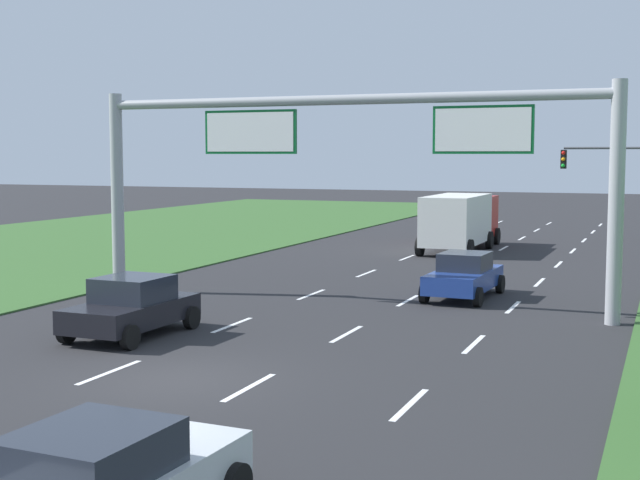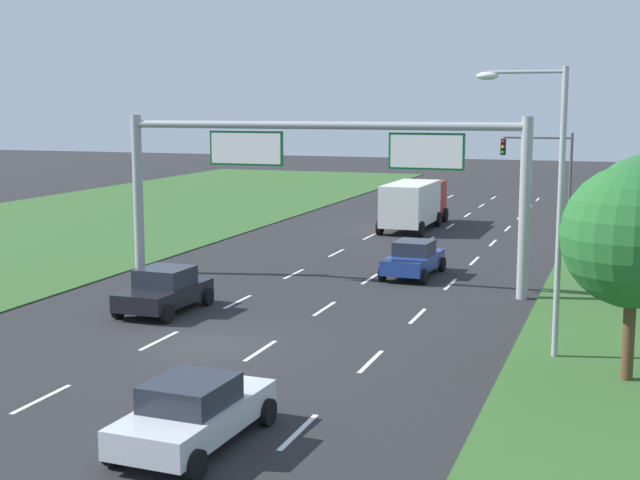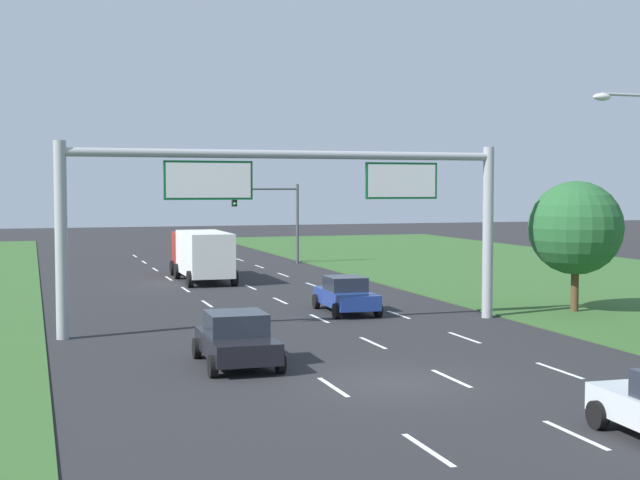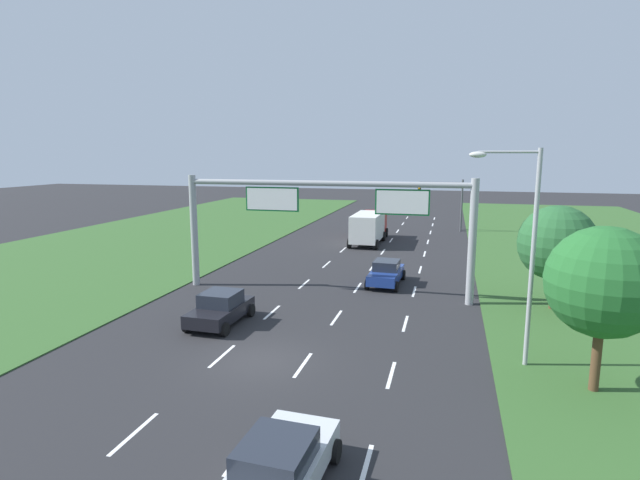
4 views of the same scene
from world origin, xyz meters
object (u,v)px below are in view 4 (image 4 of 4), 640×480
object	(u,v)px
car_near_red	(278,467)
car_lead_silver	(386,273)
box_truck	(369,226)
roadside_tree_mid	(557,243)
street_lamp	(523,239)
sign_gantry	(325,213)
traffic_light_mast	(443,195)
car_mid_lane	(220,308)
roadside_tree_near	(604,282)

from	to	relation	value
car_near_red	car_lead_silver	distance (m)	20.80
box_truck	roadside_tree_mid	bearing A→B (deg)	-53.98
car_near_red	car_lead_silver	xyz separation A→B (m)	(-0.01, 20.80, 0.00)
roadside_tree_mid	street_lamp	bearing A→B (deg)	-108.94
car_near_red	roadside_tree_mid	size ratio (longest dim) A/B	0.80
sign_gantry	street_lamp	distance (m)	12.62
car_near_red	traffic_light_mast	bearing A→B (deg)	88.77
car_lead_silver	car_mid_lane	world-z (taller)	car_mid_lane
car_mid_lane	car_lead_silver	bearing A→B (deg)	55.59
roadside_tree_mid	traffic_light_mast	bearing A→B (deg)	103.04
car_mid_lane	box_truck	xyz separation A→B (m)	(3.44, 24.52, 0.79)
car_lead_silver	sign_gantry	size ratio (longest dim) A/B	0.25
car_lead_silver	roadside_tree_mid	size ratio (longest dim) A/B	0.77
roadside_tree_near	roadside_tree_mid	size ratio (longest dim) A/B	1.05
car_near_red	car_lead_silver	bearing A→B (deg)	92.68
car_lead_silver	traffic_light_mast	world-z (taller)	traffic_light_mast
roadside_tree_mid	car_near_red	bearing A→B (deg)	-117.63
street_lamp	roadside_tree_mid	xyz separation A→B (m)	(2.79, 8.13, -1.45)
roadside_tree_near	car_mid_lane	bearing A→B (deg)	168.56
roadside_tree_near	car_lead_silver	bearing A→B (deg)	124.86
car_lead_silver	street_lamp	world-z (taller)	street_lamp
car_lead_silver	sign_gantry	bearing A→B (deg)	-133.11
sign_gantry	street_lamp	xyz separation A→B (m)	(9.78, -7.97, 0.18)
car_lead_silver	roadside_tree_near	world-z (taller)	roadside_tree_near
box_truck	traffic_light_mast	size ratio (longest dim) A/B	1.46
traffic_light_mast	street_lamp	bearing A→B (deg)	-84.35
car_lead_silver	car_near_red	bearing A→B (deg)	-87.44
sign_gantry	traffic_light_mast	size ratio (longest dim) A/B	3.08
car_near_red	sign_gantry	bearing A→B (deg)	103.12
car_lead_silver	car_mid_lane	distance (m)	11.87
car_lead_silver	box_truck	bearing A→B (deg)	105.72
car_mid_lane	street_lamp	xyz separation A→B (m)	(13.47, -1.51, 4.28)
car_mid_lane	roadside_tree_near	world-z (taller)	roadside_tree_near
sign_gantry	traffic_light_mast	bearing A→B (deg)	76.98
car_near_red	box_truck	size ratio (longest dim) A/B	0.55
car_near_red	roadside_tree_mid	bearing A→B (deg)	65.02
roadside_tree_near	car_near_red	bearing A→B (deg)	-138.31
car_mid_lane	sign_gantry	bearing A→B (deg)	61.63
car_mid_lane	box_truck	size ratio (longest dim) A/B	0.50
box_truck	roadside_tree_near	size ratio (longest dim) A/B	1.38
car_mid_lane	roadside_tree_near	bearing A→B (deg)	-10.10
traffic_light_mast	roadside_tree_near	distance (m)	37.37
car_mid_lane	sign_gantry	world-z (taller)	sign_gantry
car_mid_lane	traffic_light_mast	size ratio (longest dim) A/B	0.73
box_truck	roadside_tree_near	world-z (taller)	roadside_tree_near
car_near_red	box_truck	xyz separation A→B (m)	(-3.50, 35.70, 0.83)
box_truck	roadside_tree_near	xyz separation A→B (m)	(12.44, -27.74, 2.38)
traffic_light_mast	car_lead_silver	bearing A→B (deg)	-97.23
car_lead_silver	box_truck	xyz separation A→B (m)	(-3.49, 14.90, 0.82)
car_mid_lane	roadside_tree_mid	bearing A→B (deg)	23.49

